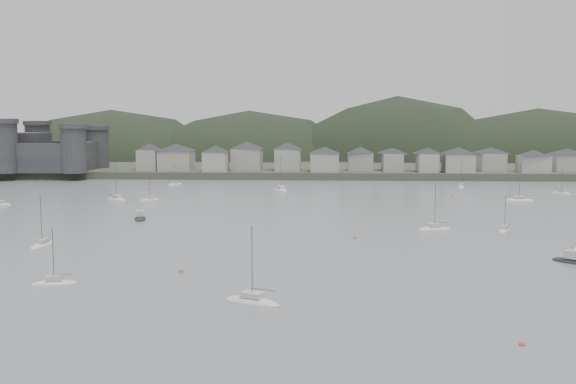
{
  "coord_description": "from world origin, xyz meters",
  "views": [
    {
      "loc": [
        8.68,
        -91.69,
        24.94
      ],
      "look_at": [
        0.0,
        75.0,
        6.0
      ],
      "focal_mm": 40.35,
      "sensor_mm": 36.0,
      "label": 1
    }
  ],
  "objects": [
    {
      "name": "ground",
      "position": [
        0.0,
        0.0,
        0.0
      ],
      "size": [
        900.0,
        900.0,
        0.0
      ],
      "primitive_type": "plane",
      "color": "slate",
      "rests_on": "ground"
    },
    {
      "name": "far_shore_land",
      "position": [
        0.0,
        295.0,
        1.5
      ],
      "size": [
        900.0,
        250.0,
        3.0
      ],
      "primitive_type": "cube",
      "color": "#383D2D",
      "rests_on": "ground"
    },
    {
      "name": "forested_ridge",
      "position": [
        4.83,
        269.4,
        -11.28
      ],
      "size": [
        851.55,
        103.94,
        102.57
      ],
      "color": "black",
      "rests_on": "ground"
    },
    {
      "name": "castle",
      "position": [
        -120.0,
        179.8,
        10.96
      ],
      "size": [
        66.0,
        43.0,
        20.0
      ],
      "color": "#2F2F31",
      "rests_on": "far_shore_land"
    },
    {
      "name": "waterfront_town",
      "position": [
        50.59,
        183.34,
        8.66
      ],
      "size": [
        451.48,
        28.46,
        12.92
      ],
      "color": "#9B978E",
      "rests_on": "far_shore_land"
    },
    {
      "name": "moored_fleet",
      "position": [
        -8.62,
        64.24,
        0.17
      ],
      "size": [
        267.95,
        175.93,
        13.37
      ],
      "color": "silver",
      "rests_on": "ground"
    },
    {
      "name": "motor_launch_near",
      "position": [
        52.4,
        21.22,
        0.3
      ],
      "size": [
        6.94,
        6.58,
        3.7
      ],
      "rotation": [
        0.0,
        0.0,
        0.84
      ],
      "color": "black",
      "rests_on": "ground"
    },
    {
      "name": "motor_launch_far",
      "position": [
        -36.39,
        65.28,
        0.29
      ],
      "size": [
        4.68,
        8.12,
        3.84
      ],
      "rotation": [
        0.0,
        0.0,
        3.41
      ],
      "color": "black",
      "rests_on": "ground"
    },
    {
      "name": "mooring_buoys",
      "position": [
        -2.1,
        58.36,
        0.15
      ],
      "size": [
        174.91,
        153.57,
        0.7
      ],
      "color": "#CB6543",
      "rests_on": "ground"
    }
  ]
}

